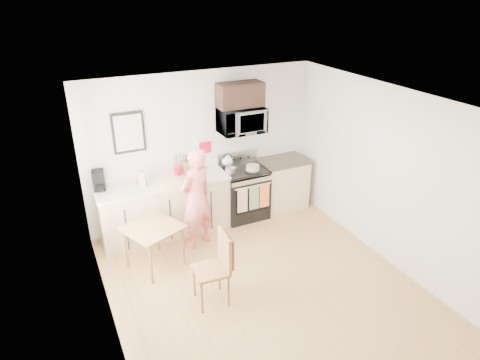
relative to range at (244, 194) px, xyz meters
name	(u,v)px	position (x,y,z in m)	size (l,w,h in m)	color
floor	(265,289)	(-0.63, -1.98, -0.44)	(4.60, 4.60, 0.00)	#A4813F
back_wall	(202,148)	(-0.63, 0.32, 0.86)	(4.00, 0.04, 2.60)	white
front_wall	(404,327)	(-0.63, -4.28, 0.86)	(4.00, 0.04, 2.60)	white
left_wall	(104,244)	(-2.63, -1.98, 0.86)	(0.04, 4.60, 2.60)	white
right_wall	(389,177)	(1.37, -1.98, 0.86)	(0.04, 4.60, 2.60)	white
ceiling	(271,104)	(-0.63, -1.98, 2.16)	(4.00, 4.60, 0.04)	white
window	(93,192)	(-2.59, -1.18, 1.11)	(0.06, 1.40, 1.50)	silver
cabinet_left	(165,209)	(-1.43, 0.02, 0.01)	(2.10, 0.60, 0.90)	tan
countertop_left	(163,183)	(-1.43, 0.02, 0.48)	(2.14, 0.64, 0.04)	beige
cabinet_right	(282,184)	(0.80, 0.02, 0.01)	(0.84, 0.60, 0.90)	tan
countertop_right	(283,161)	(0.80, 0.02, 0.48)	(0.88, 0.64, 0.04)	black
range	(244,194)	(0.00, 0.00, 0.00)	(0.76, 0.70, 1.16)	black
microwave	(241,120)	(0.00, 0.10, 1.32)	(0.76, 0.51, 0.42)	silver
upper_cabinet	(240,95)	(0.00, 0.15, 1.74)	(0.76, 0.35, 0.40)	black
wall_art	(129,133)	(-1.83, 0.30, 1.31)	(0.50, 0.04, 0.65)	black
wall_trivet	(205,148)	(-0.58, 0.31, 0.86)	(0.20, 0.02, 0.20)	red
person	(196,199)	(-1.07, -0.53, 0.39)	(0.60, 0.39, 1.65)	#BF343A
dining_table	(153,231)	(-1.85, -0.81, 0.16)	(0.82, 0.82, 0.67)	brown
chair	(221,258)	(-1.25, -1.89, 0.21)	(0.49, 0.45, 1.00)	brown
knife_block	(186,167)	(-0.97, 0.20, 0.61)	(0.10, 0.14, 0.22)	brown
utensil_crock	(177,166)	(-1.12, 0.21, 0.66)	(0.13, 0.13, 0.38)	red
fruit_bowl	(141,181)	(-1.74, 0.15, 0.54)	(0.24, 0.24, 0.09)	white
milk_carton	(142,179)	(-1.75, 0.03, 0.63)	(0.10, 0.10, 0.25)	tan
coffee_maker	(99,181)	(-2.38, 0.18, 0.65)	(0.20, 0.28, 0.31)	black
bread_bag	(171,183)	(-1.36, -0.20, 0.56)	(0.33, 0.16, 0.12)	tan
cake	(253,168)	(0.10, -0.14, 0.53)	(0.28, 0.28, 0.09)	black
kettle	(228,161)	(-0.21, 0.22, 0.59)	(0.19, 0.19, 0.23)	white
pot	(231,170)	(-0.28, -0.08, 0.54)	(0.19, 0.32, 0.09)	silver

